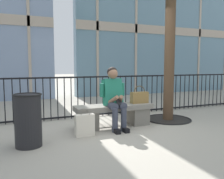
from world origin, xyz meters
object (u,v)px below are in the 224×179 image
Objects in this scene: shopping_bag at (85,125)px; handbag_on_bench at (139,97)px; stone_bench at (114,113)px; trash_can at (28,120)px; seated_person_with_phone at (114,96)px.

handbag_on_bench is at bearing 16.33° from shopping_bag.
stone_bench is 1.77m from trash_can.
seated_person_with_phone reaches higher than handbag_on_bench.
stone_bench is 0.83m from shopping_bag.
trash_can is at bearing -166.17° from handbag_on_bench.
shopping_bag is at bearing -151.66° from stone_bench.
shopping_bag reaches higher than stone_bench.
trash_can is (-2.25, -0.55, -0.16)m from handbag_on_bench.
seated_person_with_phone is 3.25× the size of handbag_on_bench.
seated_person_with_phone is 1.69m from trash_can.
stone_bench is at bearing 67.92° from seated_person_with_phone.
seated_person_with_phone is 0.86m from shopping_bag.
handbag_on_bench is 0.76× the size of shopping_bag.
stone_bench is 1.32× the size of seated_person_with_phone.
handbag_on_bench reaches higher than trash_can.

